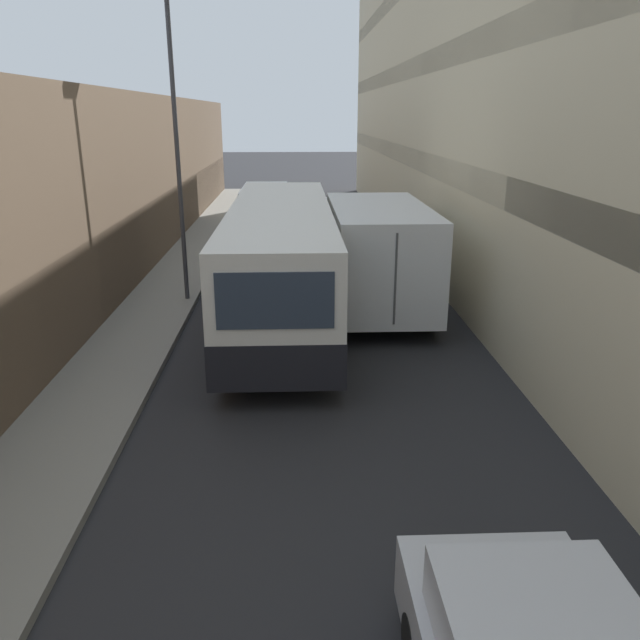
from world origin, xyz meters
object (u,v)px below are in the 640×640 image
object	(u,v)px
box_truck	(374,248)
street_lamp	(173,94)
bus	(281,259)
panel_van	(265,208)

from	to	relation	value
box_truck	street_lamp	size ratio (longest dim) A/B	0.98
box_truck	street_lamp	world-z (taller)	street_lamp
bus	panel_van	distance (m)	11.90
bus	panel_van	size ratio (longest dim) A/B	2.35
bus	box_truck	bearing A→B (deg)	27.59
box_truck	street_lamp	xyz separation A→B (m)	(-5.20, 0.06, 3.97)
panel_van	street_lamp	xyz separation A→B (m)	(-1.75, -10.47, 4.38)
bus	panel_van	bearing A→B (deg)	94.45
bus	street_lamp	distance (m)	4.99
panel_van	street_lamp	bearing A→B (deg)	-99.50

